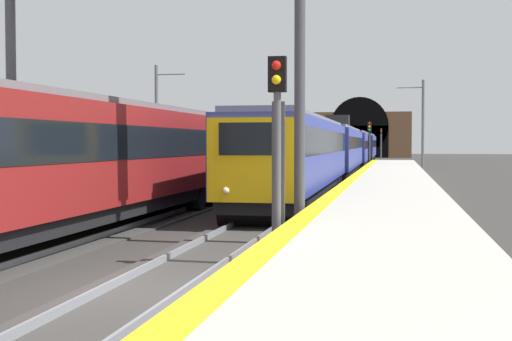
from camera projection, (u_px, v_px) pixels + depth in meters
name	position (u px, v px, depth m)	size (l,w,h in m)	color
ground_plane	(149.00, 294.00, 12.37)	(320.00, 320.00, 0.00)	#302D2B
platform_right	(376.00, 273.00, 11.57)	(112.00, 3.86, 1.03)	#ADA89E
platform_right_edge_strip	(277.00, 239.00, 11.88)	(112.00, 0.50, 0.01)	yellow
track_main_line	(149.00, 292.00, 12.37)	(160.00, 2.62, 0.21)	#383533
train_main_approaching	(347.00, 148.00, 61.70)	(84.44, 3.06, 4.70)	navy
train_adjacent_platform	(192.00, 152.00, 30.26)	(41.28, 2.92, 3.94)	maroon
railway_signal_near	(277.00, 143.00, 14.82)	(0.39, 0.38, 4.50)	#4C4C54
railway_signal_mid	(369.00, 141.00, 65.07)	(0.39, 0.38, 4.68)	#38383D
railway_signal_far	(381.00, 141.00, 114.71)	(0.39, 0.38, 5.07)	#4C4C54
overhead_signal_gantry	(149.00, 29.00, 18.58)	(0.70, 8.38, 7.66)	#3F3F47
tunnel_portal	(360.00, 135.00, 125.37)	(2.77, 18.21, 10.81)	brown
catenary_mast_near	(422.00, 127.00, 54.70)	(0.22, 2.16, 7.60)	#595B60
catenary_mast_far	(157.00, 123.00, 44.44)	(0.22, 2.00, 7.60)	#595B60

